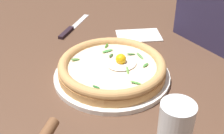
% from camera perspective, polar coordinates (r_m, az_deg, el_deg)
% --- Properties ---
extents(ground_plane, '(2.40, 2.40, 0.03)m').
position_cam_1_polar(ground_plane, '(0.80, 1.70, -1.34)').
color(ground_plane, brown).
rests_on(ground_plane, ground).
extents(pizza_plate, '(0.29, 0.29, 0.01)m').
position_cam_1_polar(pizza_plate, '(0.75, -0.00, -1.66)').
color(pizza_plate, white).
rests_on(pizza_plate, ground).
extents(pizza, '(0.27, 0.27, 0.05)m').
position_cam_1_polar(pizza, '(0.74, 0.03, -0.02)').
color(pizza, tan).
rests_on(pizza, pizza_plate).
extents(table_knife, '(0.16, 0.16, 0.01)m').
position_cam_1_polar(table_knife, '(1.01, -8.01, 7.28)').
color(table_knife, silver).
rests_on(table_knife, ground).
extents(drinking_glass, '(0.06, 0.06, 0.11)m').
position_cam_1_polar(drinking_glass, '(0.56, 12.01, -12.02)').
color(drinking_glass, silver).
rests_on(drinking_glass, ground).
extents(folded_napkin, '(0.16, 0.13, 0.01)m').
position_cam_1_polar(folded_napkin, '(0.96, 5.16, 6.15)').
color(folded_napkin, white).
rests_on(folded_napkin, ground).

